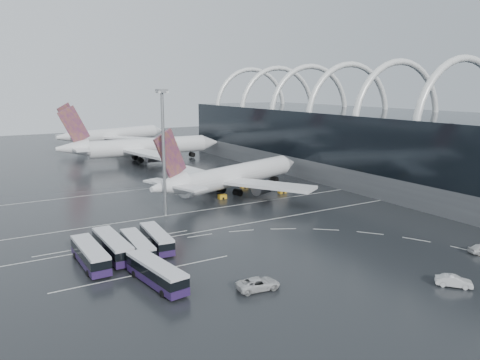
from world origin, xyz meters
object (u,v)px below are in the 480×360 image
bus_row_near_c (137,246)px  gse_cart_belly_d (270,183)px  van_curve_a (258,284)px  airliner_gate_c (113,135)px  floodlight_mast (163,137)px  airliner_gate_b (140,147)px  van_curve_c (454,281)px  bus_row_near_d (157,239)px  gse_cart_belly_c (222,197)px  gse_cart_belly_e (244,186)px  bus_row_near_a (90,255)px  gse_cart_belly_a (282,191)px  bus_row_far_b (156,273)px  gse_cart_belly_b (252,184)px  airliner_main (232,177)px  bus_row_near_b (112,246)px

bus_row_near_c → gse_cart_belly_d: size_ratio=6.50×
van_curve_a → gse_cart_belly_d: 69.43m
van_curve_a → airliner_gate_c: bearing=-1.5°
floodlight_mast → gse_cart_belly_d: size_ratio=14.04×
airliner_gate_b → van_curve_c: (1.70, -127.86, -4.47)m
bus_row_near_c → bus_row_near_d: (4.11, 2.00, -0.01)m
airliner_gate_b → floodlight_mast: (-19.27, -72.56, 11.71)m
gse_cart_belly_c → gse_cart_belly_e: 14.00m
bus_row_near_c → van_curve_a: size_ratio=2.02×
gse_cart_belly_e → floodlight_mast: bearing=-152.7°
airliner_gate_c → van_curve_a: size_ratio=9.10×
bus_row_near_a → van_curve_a: bus_row_near_a is taller
gse_cart_belly_c → van_curve_c: bearing=-87.0°
bus_row_near_d → gse_cart_belly_c: (26.85, 25.46, -1.12)m
gse_cart_belly_a → gse_cart_belly_d: (3.05, 10.17, -0.05)m
bus_row_far_b → gse_cart_belly_c: (32.39, 39.95, -1.24)m
bus_row_near_d → gse_cart_belly_c: 37.02m
bus_row_near_d → gse_cart_belly_c: size_ratio=6.23×
airliner_gate_c → gse_cart_belly_c: bearing=-112.9°
bus_row_near_a → floodlight_mast: floodlight_mast is taller
bus_row_far_b → gse_cart_belly_b: 67.82m
bus_row_near_c → floodlight_mast: floodlight_mast is taller
airliner_gate_b → bus_row_near_c: bearing=-107.5°
van_curve_c → floodlight_mast: bearing=69.0°
bus_row_near_a → bus_row_near_d: bearing=-79.0°
bus_row_far_b → van_curve_c: (35.68, -22.04, -0.98)m
airliner_main → airliner_gate_b: bearing=73.3°
airliner_gate_c → floodlight_mast: floodlight_mast is taller
bus_row_near_a → van_curve_c: 54.11m
van_curve_c → bus_row_near_c: bearing=93.0°
van_curve_c → gse_cart_belly_c: (-3.29, 62.00, -0.26)m
van_curve_c → gse_cart_belly_c: size_ratio=2.43×
airliner_main → floodlight_mast: (-22.25, -9.89, 12.34)m
airliner_main → gse_cart_belly_e: bearing=17.5°
airliner_main → gse_cart_belly_d: bearing=-2.9°
bus_row_near_a → van_curve_a: (17.84, -20.84, -0.95)m
airliner_main → bus_row_near_d: bearing=-157.0°
van_curve_a → gse_cart_belly_a: bearing=-31.4°
gse_cart_belly_c → gse_cart_belly_e: gse_cart_belly_e is taller
bus_row_near_d → gse_cart_belly_c: bus_row_near_d is taller
airliner_gate_b → van_curve_a: 116.92m
airliner_main → airliner_gate_b: (-2.98, 62.67, 0.63)m
bus_row_near_b → gse_cart_belly_e: (45.97, 34.10, -1.30)m
airliner_gate_c → floodlight_mast: (-22.80, -120.74, 11.82)m
airliner_gate_b → gse_cart_belly_c: size_ratio=30.16×
van_curve_c → gse_cart_belly_e: 70.71m
van_curve_c → gse_cart_belly_d: 71.51m
van_curve_a → van_curve_c: size_ratio=1.26×
airliner_gate_b → bus_row_near_b: size_ratio=4.42×
van_curve_c → gse_cart_belly_d: (16.29, 69.63, -0.28)m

